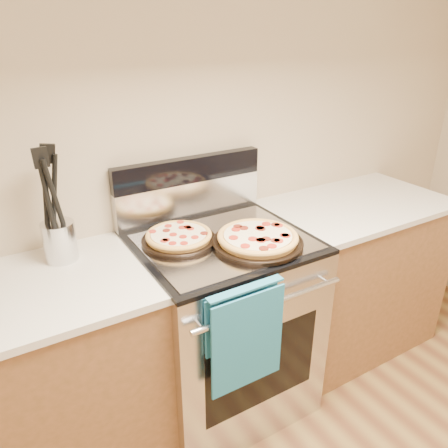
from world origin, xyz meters
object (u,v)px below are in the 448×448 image
pepperoni_pizza_front (258,239)px  utensil_crock (60,241)px  pepperoni_pizza_back (179,237)px  range_body (222,326)px

pepperoni_pizza_front → utensil_crock: bearing=156.1°
pepperoni_pizza_back → pepperoni_pizza_front: pepperoni_pizza_front is taller
pepperoni_pizza_back → pepperoni_pizza_front: 0.34m
pepperoni_pizza_back → utensil_crock: size_ratio=1.96×
pepperoni_pizza_back → utensil_crock: bearing=164.4°
range_body → pepperoni_pizza_front: pepperoni_pizza_front is taller
pepperoni_pizza_front → utensil_crock: size_ratio=2.37×
pepperoni_pizza_back → pepperoni_pizza_front: size_ratio=0.83×
range_body → pepperoni_pizza_front: bearing=-52.0°
pepperoni_pizza_front → utensil_crock: (-0.75, 0.33, 0.04)m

